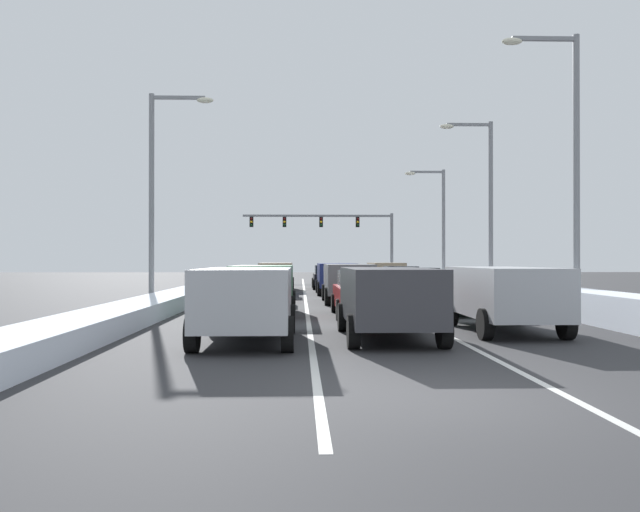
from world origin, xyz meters
The scene contains 25 objects.
ground_plane centered at (0.00, 20.76, 0.00)m, with size 134.94×134.94×0.00m, color #333335.
lane_stripe_between_right_lane_and_center_lane centered at (1.70, 25.95, 0.00)m, with size 0.14×57.09×0.01m, color silver.
lane_stripe_between_center_lane_and_left_lane centered at (-1.70, 25.95, 0.00)m, with size 0.14×57.09×0.01m, color silver.
snow_bank_right_shoulder centered at (7.00, 25.95, 0.45)m, with size 1.44×57.09×0.90m, color silver.
snow_bank_left_shoulder centered at (-7.00, 25.95, 0.28)m, with size 1.64×57.09×0.55m, color silver.
suv_silver_right_lane_nearest centered at (3.31, 7.91, 1.02)m, with size 2.16×4.90×1.67m.
sedan_green_right_lane_second centered at (3.29, 13.76, 0.76)m, with size 2.00×4.50×1.51m.
sedan_maroon_right_lane_third centered at (3.27, 20.35, 0.76)m, with size 2.00×4.50×1.51m.
sedan_white_right_lane_fourth centered at (3.55, 26.88, 0.76)m, with size 2.00×4.50×1.51m.
suv_tan_right_lane_fifth centered at (3.59, 33.29, 1.02)m, with size 2.16×4.90×1.67m.
suv_charcoal_center_lane_nearest centered at (0.12, 6.48, 1.02)m, with size 2.16×4.90×1.67m.
sedan_red_center_lane_second centered at (0.16, 12.70, 0.76)m, with size 2.00×4.50×1.51m.
suv_gray_center_lane_third centered at (0.13, 19.43, 1.02)m, with size 2.16×4.90×1.67m.
suv_navy_center_lane_fourth centered at (0.01, 26.42, 1.02)m, with size 2.16×4.90×1.67m.
sedan_black_center_lane_fifth centered at (-0.17, 33.11, 0.76)m, with size 2.00×4.50×1.51m.
suv_silver_left_lane_nearest centered at (-3.16, 6.01, 1.02)m, with size 2.16×4.90×1.67m.
suv_green_left_lane_second centered at (-3.20, 13.40, 1.02)m, with size 2.16×4.90×1.67m.
sedan_maroon_left_lane_third centered at (-3.61, 19.87, 0.76)m, with size 2.00×4.50×1.51m.
sedan_white_left_lane_fourth centered at (-3.40, 25.43, 0.76)m, with size 2.00×4.50×1.51m.
suv_tan_left_lane_fifth centered at (-3.43, 31.67, 1.02)m, with size 2.16×4.90×1.67m.
traffic_light_gantry centered at (1.31, 51.89, 4.89)m, with size 14.00×0.47×6.20m.
street_lamp_right_near centered at (7.08, 12.98, 5.58)m, with size 2.66×0.36×9.50m.
street_lamp_right_mid centered at (7.19, 23.36, 5.19)m, with size 2.66×0.36×8.74m.
street_lamp_right_far centered at (7.08, 33.74, 4.68)m, with size 2.66×0.36×7.77m.
street_lamp_left_mid centered at (-7.75, 18.33, 5.18)m, with size 2.66×0.36×8.73m.
Camera 1 is at (-1.95, -8.87, 1.87)m, focal length 36.77 mm.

